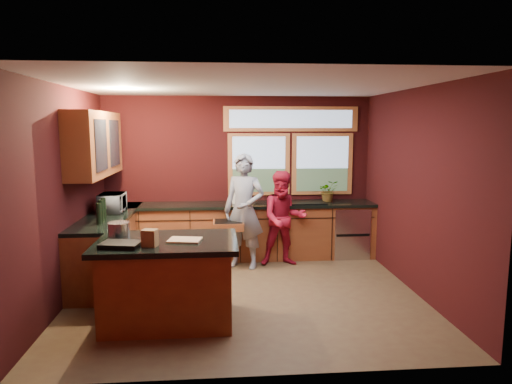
{
  "coord_description": "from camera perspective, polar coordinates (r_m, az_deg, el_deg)",
  "views": [
    {
      "loc": [
        -0.35,
        -5.75,
        2.2
      ],
      "look_at": [
        0.17,
        0.4,
        1.31
      ],
      "focal_mm": 32.0,
      "sensor_mm": 36.0,
      "label": 1
    }
  ],
  "objects": [
    {
      "name": "cutting_board",
      "position": [
        5.11,
        -8.88,
        -5.95
      ],
      "size": [
        0.39,
        0.31,
        0.02
      ],
      "primitive_type": "cube",
      "rotation": [
        0.0,
        0.0,
        -0.18
      ],
      "color": "tan",
      "rests_on": "island"
    },
    {
      "name": "paper_towel",
      "position": [
        7.54,
        -2.53,
        -0.38
      ],
      "size": [
        0.12,
        0.12,
        0.28
      ],
      "primitive_type": "cylinder",
      "color": "white",
      "rests_on": "back_counter"
    },
    {
      "name": "person_grey",
      "position": [
        7.08,
        -1.49,
        -2.39
      ],
      "size": [
        0.77,
        0.64,
        1.79
      ],
      "primitive_type": "imported",
      "rotation": [
        0.0,
        0.0,
        -0.39
      ],
      "color": "slate",
      "rests_on": "floor"
    },
    {
      "name": "island",
      "position": [
        5.31,
        -10.92,
        -10.81
      ],
      "size": [
        1.55,
        1.05,
        0.95
      ],
      "color": "maroon",
      "rests_on": "floor"
    },
    {
      "name": "person_red",
      "position": [
        7.22,
        3.48,
        -3.33
      ],
      "size": [
        0.74,
        0.59,
        1.51
      ],
      "primitive_type": "imported",
      "rotation": [
        0.0,
        0.0,
        0.02
      ],
      "color": "#A51327",
      "rests_on": "floor"
    },
    {
      "name": "microwave",
      "position": [
        7.1,
        -17.52,
        -1.31
      ],
      "size": [
        0.35,
        0.51,
        0.28
      ],
      "primitive_type": "imported",
      "rotation": [
        0.0,
        0.0,
        1.59
      ],
      "color": "#999999",
      "rests_on": "left_counter"
    },
    {
      "name": "floor",
      "position": [
        6.17,
        -1.27,
        -12.65
      ],
      "size": [
        4.5,
        4.5,
        0.0
      ],
      "primitive_type": "plane",
      "color": "brown",
      "rests_on": "ground"
    },
    {
      "name": "stock_pot",
      "position": [
        5.39,
        -16.75,
        -4.59
      ],
      "size": [
        0.24,
        0.24,
        0.18
      ],
      "primitive_type": "cylinder",
      "color": "#B0B0B5",
      "rests_on": "island"
    },
    {
      "name": "room_shell",
      "position": [
        6.09,
        -7.14,
        4.4
      ],
      "size": [
        4.52,
        4.02,
        2.71
      ],
      "color": "black",
      "rests_on": "ground"
    },
    {
      "name": "black_tray",
      "position": [
        5.0,
        -16.54,
        -6.32
      ],
      "size": [
        0.44,
        0.35,
        0.05
      ],
      "primitive_type": "cube",
      "rotation": [
        0.0,
        0.0,
        -0.18
      ],
      "color": "black",
      "rests_on": "island"
    },
    {
      "name": "paper_bag",
      "position": [
        4.94,
        -13.14,
        -5.62
      ],
      "size": [
        0.18,
        0.15,
        0.18
      ],
      "primitive_type": "cube",
      "rotation": [
        0.0,
        0.0,
        -0.25
      ],
      "color": "brown",
      "rests_on": "island"
    },
    {
      "name": "potted_plant",
      "position": [
        7.81,
        9.01,
        0.12
      ],
      "size": [
        0.33,
        0.28,
        0.36
      ],
      "primitive_type": "imported",
      "color": "#999999",
      "rests_on": "back_counter"
    },
    {
      "name": "back_counter",
      "position": [
        7.67,
        -0.58,
        -4.84
      ],
      "size": [
        4.5,
        0.64,
        0.93
      ],
      "color": "maroon",
      "rests_on": "floor"
    },
    {
      "name": "left_counter",
      "position": [
        7.01,
        -17.95,
        -6.48
      ],
      "size": [
        0.64,
        2.3,
        0.93
      ],
      "color": "maroon",
      "rests_on": "floor"
    }
  ]
}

